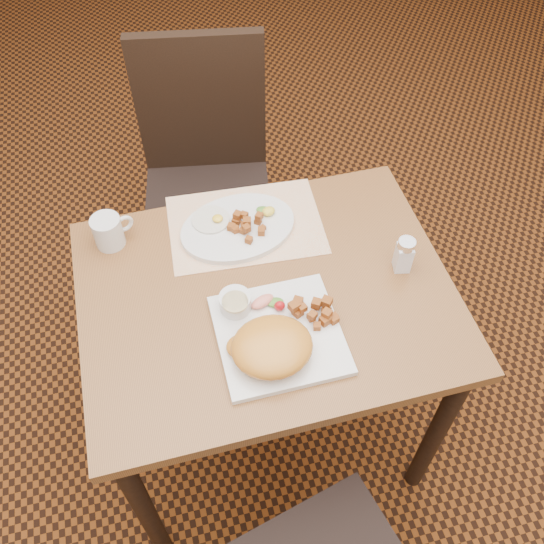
{
  "coord_description": "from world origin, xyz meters",
  "views": [
    {
      "loc": [
        -0.21,
        -0.84,
        1.93
      ],
      "look_at": [
        0.01,
        0.0,
        0.82
      ],
      "focal_mm": 40.0,
      "sensor_mm": 36.0,
      "label": 1
    }
  ],
  "objects": [
    {
      "name": "ground",
      "position": [
        0.0,
        0.0,
        0.0
      ],
      "size": [
        8.0,
        8.0,
        0.0
      ],
      "primitive_type": "plane",
      "color": "black",
      "rests_on": "ground"
    },
    {
      "name": "table",
      "position": [
        0.0,
        0.0,
        0.64
      ],
      "size": [
        0.9,
        0.7,
        0.75
      ],
      "color": "brown",
      "rests_on": "ground"
    },
    {
      "name": "chair_far",
      "position": [
        -0.03,
        0.7,
        0.54
      ],
      "size": [
        0.49,
        0.5,
        0.97
      ],
      "rotation": [
        0.0,
        0.0,
        2.97
      ],
      "color": "black",
      "rests_on": "ground"
    },
    {
      "name": "placemat",
      "position": [
        0.0,
        0.23,
        0.75
      ],
      "size": [
        0.42,
        0.31,
        0.0
      ],
      "primitive_type": "cube",
      "rotation": [
        0.0,
        0.0,
        -0.07
      ],
      "color": "white",
      "rests_on": "table"
    },
    {
      "name": "plate_square",
      "position": [
        -0.0,
        -0.13,
        0.76
      ],
      "size": [
        0.28,
        0.28,
        0.02
      ],
      "primitive_type": "cube",
      "rotation": [
        0.0,
        0.0,
        -0.0
      ],
      "color": "silver",
      "rests_on": "table"
    },
    {
      "name": "plate_oval",
      "position": [
        -0.02,
        0.21,
        0.76
      ],
      "size": [
        0.33,
        0.27,
        0.02
      ],
      "primitive_type": null,
      "rotation": [
        0.0,
        0.0,
        0.15
      ],
      "color": "silver",
      "rests_on": "placemat"
    },
    {
      "name": "hollandaise_mound",
      "position": [
        -0.04,
        -0.18,
        0.8
      ],
      "size": [
        0.19,
        0.16,
        0.07
      ],
      "color": "orange",
      "rests_on": "plate_square"
    },
    {
      "name": "ramekin",
      "position": [
        -0.08,
        -0.04,
        0.79
      ],
      "size": [
        0.07,
        0.08,
        0.04
      ],
      "color": "silver",
      "rests_on": "plate_square"
    },
    {
      "name": "garnish_sq",
      "position": [
        -0.01,
        -0.05,
        0.78
      ],
      "size": [
        0.08,
        0.06,
        0.03
      ],
      "color": "#387223",
      "rests_on": "plate_square"
    },
    {
      "name": "fried_egg",
      "position": [
        -0.08,
        0.25,
        0.77
      ],
      "size": [
        0.1,
        0.1,
        0.02
      ],
      "color": "white",
      "rests_on": "plate_oval"
    },
    {
      "name": "garnish_ov",
      "position": [
        0.06,
        0.24,
        0.78
      ],
      "size": [
        0.06,
        0.05,
        0.02
      ],
      "color": "#387223",
      "rests_on": "plate_oval"
    },
    {
      "name": "salt_shaker",
      "position": [
        0.34,
        -0.01,
        0.8
      ],
      "size": [
        0.05,
        0.05,
        0.1
      ],
      "color": "white",
      "rests_on": "table"
    },
    {
      "name": "coffee_mug",
      "position": [
        -0.35,
        0.26,
        0.79
      ],
      "size": [
        0.11,
        0.08,
        0.09
      ],
      "color": "silver",
      "rests_on": "table"
    },
    {
      "name": "home_fries_sq",
      "position": [
        0.09,
        -0.1,
        0.78
      ],
      "size": [
        0.11,
        0.1,
        0.04
      ],
      "color": "#A05119",
      "rests_on": "plate_square"
    },
    {
      "name": "home_fries_ov",
      "position": [
        -0.0,
        0.2,
        0.78
      ],
      "size": [
        0.1,
        0.1,
        0.03
      ],
      "color": "#A05119",
      "rests_on": "plate_oval"
    }
  ]
}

